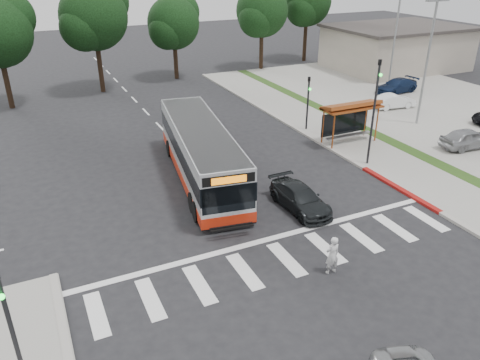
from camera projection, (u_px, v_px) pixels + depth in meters
ground at (237, 208)px, 24.18m from camera, size 140.00×140.00×0.00m
sidewalk_east at (326, 129)px, 34.88m from camera, size 4.00×40.00×0.12m
curb_east at (303, 133)px, 34.11m from camera, size 0.30×40.00×0.15m
curb_east_red at (399, 189)px, 25.97m from camera, size 0.32×6.00×0.15m
parking_lot at (426, 102)px, 41.13m from camera, size 18.00×36.00×0.10m
commercial_building at (396, 49)px, 52.64m from camera, size 14.00×10.00×4.40m
building_roof_cap at (399, 27)px, 51.62m from camera, size 14.60×10.60×0.30m
crosswalk_ladder at (286, 259)px, 20.11m from camera, size 18.00×2.60×0.01m
bus_shelter at (351, 110)px, 31.45m from camera, size 4.20×1.60×2.86m
traffic_signal_sw at (7, 314)px, 13.31m from camera, size 0.18×0.37×4.20m
traffic_signal_ne_tall at (375, 104)px, 27.39m from camera, size 0.18×0.37×6.50m
traffic_signal_ne_short at (308, 98)px, 33.69m from camera, size 0.18×0.37×4.00m
lot_light_front at (430, 46)px, 33.40m from camera, size 1.90×0.35×9.01m
lot_light_mid at (397, 24)px, 43.84m from camera, size 1.90×0.35×9.01m
tree_ne_a at (262, 10)px, 50.39m from camera, size 6.16×5.74×9.30m
tree_ne_b at (308, 0)px, 54.48m from camera, size 6.16×5.74×10.02m
tree_north_a at (94, 15)px, 41.62m from camera, size 6.60×6.15×10.17m
tree_north_b at (174, 22)px, 46.86m from camera, size 5.72×5.33×8.43m
transit_bus at (201, 154)px, 26.61m from camera, size 4.49×12.47×3.15m
pedestrian at (332, 255)px, 18.90m from camera, size 0.62×0.41×1.71m
dark_sedan at (300, 198)px, 23.84m from camera, size 1.79×4.23×1.22m
parked_car_0 at (469, 138)px, 31.09m from camera, size 4.10×2.01×1.35m
parked_car_1 at (394, 101)px, 39.22m from camera, size 3.73×1.65×1.19m
parked_car_3 at (397, 86)px, 43.56m from camera, size 4.58×2.30×1.28m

